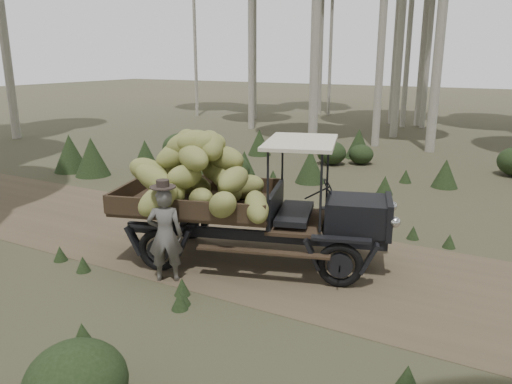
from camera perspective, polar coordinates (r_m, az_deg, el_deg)
ground at (r=9.29m, az=13.22°, el=-9.59°), size 120.00×120.00×0.00m
dirt_track at (r=9.29m, az=13.22°, el=-9.57°), size 70.00×4.00×0.01m
banana_truck at (r=9.44m, az=-4.04°, el=1.27°), size 5.43×3.41×2.60m
farmer at (r=8.81m, az=-10.34°, el=-4.74°), size 0.73×0.66×1.83m
undergrowth at (r=12.34m, az=5.29°, el=-0.31°), size 24.41×22.93×1.36m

